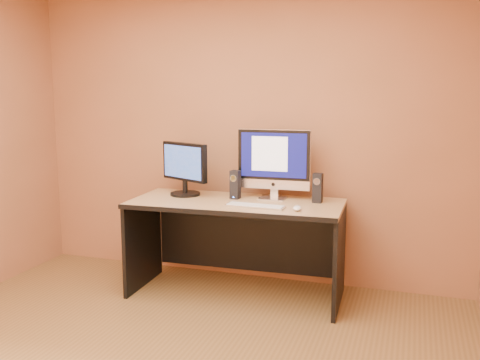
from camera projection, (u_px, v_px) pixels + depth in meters
The scene contains 10 objects.
walls at pixel (132, 164), 2.89m from camera, with size 4.00×4.00×2.60m, color #995E3E, non-canonical shape.
desk at pixel (236, 249), 4.42m from camera, with size 1.73×0.76×0.80m, color tan, non-canonical shape.
imac at pixel (273, 164), 4.41m from camera, with size 0.62×0.23×0.59m, color silver, non-canonical shape.
second_monitor at pixel (185, 169), 4.58m from camera, with size 0.52×0.26×0.45m, color black, non-canonical shape.
speaker_left at pixel (235, 185), 4.45m from camera, with size 0.07×0.08×0.24m, color black, non-canonical shape.
speaker_right at pixel (318, 188), 4.30m from camera, with size 0.07×0.08×0.24m, color black, non-canonical shape.
keyboard at pixel (255, 206), 4.15m from camera, with size 0.46×0.13×0.02m, color silver.
mouse at pixel (297, 208), 4.02m from camera, with size 0.06×0.11×0.04m, color white.
cable_a at pixel (280, 197), 4.53m from camera, with size 0.01×0.01×0.24m, color black.
cable_b at pixel (267, 196), 4.55m from camera, with size 0.01×0.01×0.19m, color black.
Camera 1 is at (1.45, -2.54, 1.70)m, focal length 40.00 mm.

